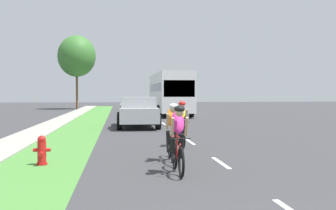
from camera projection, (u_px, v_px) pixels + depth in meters
name	position (u px, v px, depth m)	size (l,w,h in m)	color
ground_plane	(167.00, 126.00, 23.01)	(120.00, 120.00, 0.00)	#38383A
grass_verge	(83.00, 126.00, 22.45)	(2.24, 70.00, 0.01)	#478438
sidewalk_concrete	(48.00, 127.00, 22.22)	(1.52, 70.00, 0.10)	#9E998E
lane_markings_center	(160.00, 121.00, 26.98)	(0.12, 53.13, 0.01)	white
fire_hydrant_red	(42.00, 151.00, 10.42)	(0.44, 0.38, 0.76)	red
cyclist_lead	(178.00, 138.00, 9.32)	(0.42, 1.72, 1.58)	black
cyclist_trailing	(172.00, 131.00, 11.04)	(0.42, 1.72, 1.58)	black
cyclist_distant	(181.00, 123.00, 14.08)	(0.42, 1.72, 1.58)	black
pickup_silver	(138.00, 112.00, 21.91)	(2.22, 5.10, 1.64)	#A5A8AD
bus_white	(169.00, 92.00, 34.59)	(2.78, 11.60, 3.48)	silver
street_tree_far	(77.00, 56.00, 46.40)	(4.31, 4.31, 8.46)	brown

